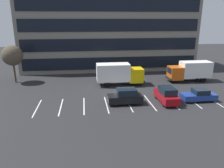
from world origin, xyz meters
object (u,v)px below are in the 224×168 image
at_px(suv_maroon, 167,95).
at_px(bare_tree, 12,56).
at_px(suv_black, 125,97).
at_px(box_truck_orange, 190,70).
at_px(box_truck_yellow, 119,73).
at_px(sedan_navy, 199,95).

relative_size(suv_maroon, bare_tree, 0.72).
bearing_deg(suv_black, box_truck_orange, 34.22).
bearing_deg(box_truck_yellow, box_truck_orange, 3.13).
height_order(box_truck_orange, bare_tree, bare_tree).
relative_size(box_truck_yellow, suv_maroon, 1.69).
height_order(box_truck_yellow, suv_maroon, box_truck_yellow).
height_order(box_truck_orange, sedan_navy, box_truck_orange).
bearing_deg(bare_tree, sedan_navy, -24.55).
xyz_separation_m(suv_maroon, suv_black, (-5.32, 0.15, -0.04)).
xyz_separation_m(suv_maroon, sedan_navy, (4.37, -0.05, -0.23)).
height_order(suv_black, sedan_navy, suv_black).
distance_m(box_truck_yellow, sedan_navy, 12.44).
bearing_deg(bare_tree, suv_black, -35.44).
distance_m(suv_black, sedan_navy, 9.69).
relative_size(box_truck_yellow, suv_black, 1.75).
relative_size(box_truck_yellow, sedan_navy, 1.71).
distance_m(box_truck_yellow, suv_maroon, 9.60).
relative_size(suv_black, bare_tree, 0.69).
xyz_separation_m(suv_black, bare_tree, (-16.59, 11.81, 3.60)).
height_order(suv_maroon, suv_black, suv_maroon).
bearing_deg(sedan_navy, suv_maroon, 179.41).
bearing_deg(box_truck_orange, box_truck_yellow, -176.87).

